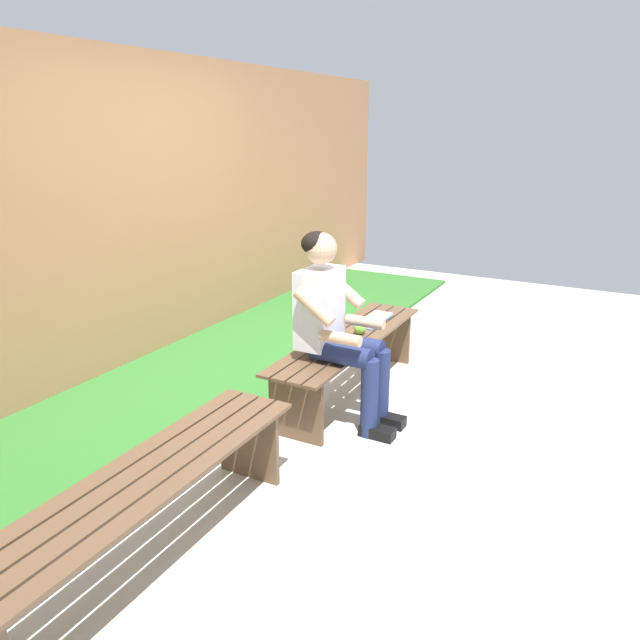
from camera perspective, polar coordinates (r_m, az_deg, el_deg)
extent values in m
cube|color=beige|center=(3.30, 11.00, -17.19)|extent=(10.00, 7.00, 0.04)
cube|color=#2D6B28|center=(4.34, -18.03, -8.22)|extent=(9.00, 1.68, 0.03)
cube|color=#B27A51|center=(4.85, -21.00, 9.02)|extent=(9.50, 0.24, 2.42)
cube|color=brown|center=(4.33, 0.86, -1.39)|extent=(1.75, 0.11, 0.02)
cube|color=brown|center=(4.29, 2.13, -1.61)|extent=(1.75, 0.11, 0.02)
cube|color=brown|center=(4.25, 3.43, -1.84)|extent=(1.75, 0.11, 0.02)
cube|color=brown|center=(4.21, 4.75, -2.07)|extent=(1.75, 0.11, 0.02)
cube|color=brown|center=(5.00, 6.45, -1.50)|extent=(0.03, 0.37, 0.42)
cube|color=brown|center=(3.73, -2.30, -8.36)|extent=(0.03, 0.37, 0.42)
cube|color=brown|center=(2.86, -18.88, -13.20)|extent=(1.82, 0.11, 0.02)
cube|color=brown|center=(2.79, -17.31, -13.86)|extent=(1.82, 0.11, 0.02)
cube|color=brown|center=(2.73, -15.66, -14.54)|extent=(1.82, 0.11, 0.02)
cube|color=brown|center=(2.66, -13.92, -15.24)|extent=(1.82, 0.11, 0.02)
cube|color=brown|center=(3.39, -6.75, -11.42)|extent=(0.03, 0.37, 0.42)
cube|color=silver|center=(3.83, -0.05, 1.19)|extent=(0.34, 0.20, 0.50)
sphere|color=tan|center=(3.74, 0.09, 6.76)|extent=(0.20, 0.20, 0.20)
ellipsoid|color=black|center=(3.74, -0.32, 7.25)|extent=(0.20, 0.19, 0.15)
cylinder|color=navy|center=(3.90, 3.17, -2.40)|extent=(0.13, 0.40, 0.13)
cylinder|color=navy|center=(3.75, 1.99, -3.24)|extent=(0.13, 0.40, 0.13)
cylinder|color=navy|center=(3.92, 5.76, -6.36)|extent=(0.11, 0.11, 0.51)
cube|color=black|center=(4.00, 6.46, -9.39)|extent=(0.10, 0.22, 0.07)
cylinder|color=navy|center=(3.77, 4.68, -7.36)|extent=(0.11, 0.11, 0.51)
cube|color=black|center=(3.85, 5.43, -10.49)|extent=(0.10, 0.22, 0.07)
cylinder|color=tan|center=(3.96, 2.43, 2.77)|extent=(0.08, 0.28, 0.23)
cylinder|color=tan|center=(3.92, 4.29, -0.18)|extent=(0.07, 0.26, 0.07)
cylinder|color=tan|center=(3.60, -0.52, 1.23)|extent=(0.08, 0.28, 0.23)
cylinder|color=tan|center=(3.61, 1.95, -1.73)|extent=(0.07, 0.26, 0.07)
sphere|color=#72B738|center=(4.31, 3.78, -0.81)|extent=(0.09, 0.09, 0.09)
cube|color=white|center=(4.70, 5.61, 0.35)|extent=(0.20, 0.15, 0.02)
cube|color=white|center=(4.52, 4.60, -0.35)|extent=(0.20, 0.15, 0.02)
cube|color=#1E478C|center=(4.61, 5.11, -0.10)|extent=(0.41, 0.16, 0.01)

